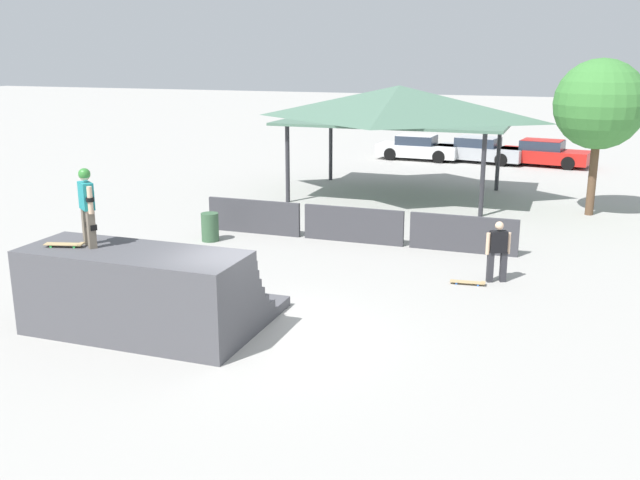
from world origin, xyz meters
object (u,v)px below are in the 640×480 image
Objects in this scene: trash_bin at (210,227)px; parked_car_white at (418,148)px; tree_beside_pavilion at (600,105)px; skater_on_deck at (87,202)px; bystander_walking at (498,249)px; skateboard_on_deck at (65,244)px; parked_car_silver at (479,150)px; skateboard_on_ground at (469,282)px; parked_car_red at (543,154)px.

parked_car_white reaches higher than trash_bin.
tree_beside_pavilion is 13.94m from parked_car_white.
skater_on_deck reaches higher than bystander_walking.
skateboard_on_deck is 0.17× the size of parked_car_silver.
skateboard_on_ground is at bearing 75.29° from skater_on_deck.
bystander_walking is 8.60m from trash_bin.
bystander_walking is at bearing -104.53° from tree_beside_pavilion.
skater_on_deck is 1.95× the size of skateboard_on_deck.
bystander_walking is 1.09m from skateboard_on_ground.
skateboard_on_deck is 9.98m from bystander_walking.
skateboard_on_deck reaches higher than parked_car_silver.
trash_bin is 20.26m from parked_car_red.
skateboard_on_ground is 20.57m from parked_car_white.
skater_on_deck is at bearing 12.03° from skateboard_on_deck.
parked_car_white is at bearing 124.02° from skater_on_deck.
parked_car_silver is at bearing 91.62° from skateboard_on_ground.
parked_car_red is at bearing 64.57° from trash_bin.
skater_on_deck reaches higher than skateboard_on_deck.
skater_on_deck is 0.37× the size of parked_car_white.
parked_car_silver is 1.05× the size of parked_car_red.
skater_on_deck is 1.83× the size of skateboard_on_ground.
skateboard_on_ground is at bearing -72.60° from parked_car_silver.
skateboard_on_deck is 7.34m from trash_bin.
skater_on_deck reaches higher than trash_bin.
skater_on_deck is 0.35× the size of parked_car_red.
trash_bin is at bearing -94.57° from parked_car_white.
skateboard_on_ground is at bearing 13.25° from bystander_walking.
parked_car_silver is (5.56, 18.43, 0.18)m from trash_bin.
trash_bin is at bearing 80.22° from skateboard_on_deck.
skater_on_deck is 26.46m from parked_car_red.
parked_car_red is at bearing 57.52° from skateboard_on_deck.
skater_on_deck is 9.09m from skateboard_on_ground.
skateboard_on_ground is 20.15m from parked_car_silver.
skateboard_on_deck is 26.74m from parked_car_red.
bystander_walking is 20.30m from parked_car_white.
trash_bin is (-0.65, 7.18, -1.38)m from skateboard_on_deck.
skateboard_on_deck is 26.10m from parked_car_silver.
skater_on_deck is at bearing -90.06° from parked_car_white.
tree_beside_pavilion is (10.11, 14.71, 1.97)m from skateboard_on_deck.
parked_car_red is (3.14, -0.13, -0.00)m from parked_car_silver.
parked_car_silver is 3.14m from parked_car_red.
tree_beside_pavilion reaches higher than trash_bin.
tree_beside_pavilion is at bearing 40.56° from skateboard_on_deck.
trash_bin is 0.18× the size of parked_car_silver.
skateboard_on_deck reaches higher than bystander_walking.
bystander_walking is at bearing -81.31° from parked_car_red.
trash_bin is at bearing -96.12° from parked_car_silver.
skateboard_on_ground is 0.16× the size of tree_beside_pavilion.
skateboard_on_ground is (-0.60, -0.46, -0.79)m from bystander_walking.
tree_beside_pavilion reaches higher than parked_car_silver.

